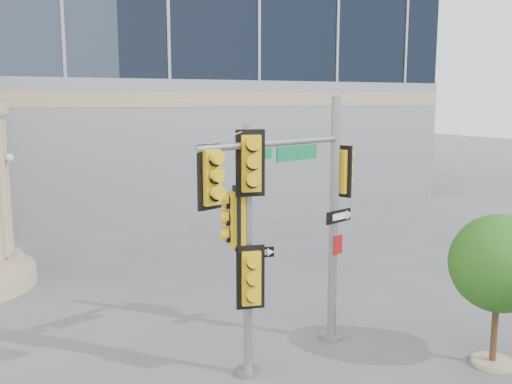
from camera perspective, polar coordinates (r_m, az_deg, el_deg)
name	(u,v)px	position (r m, az deg, el deg)	size (l,w,h in m)	color
main_signal_pole	(305,198)	(11.32, 4.94, -0.56)	(3.93, 1.63, 5.26)	slate
secondary_signal_pole	(246,234)	(10.33, -0.98, -4.18)	(0.82, 0.72, 4.73)	slate
street_tree	(499,267)	(12.04, 23.17, -6.91)	(1.93, 1.89, 3.01)	gray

